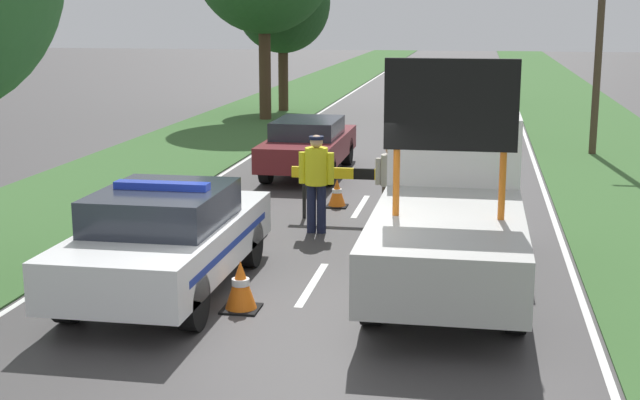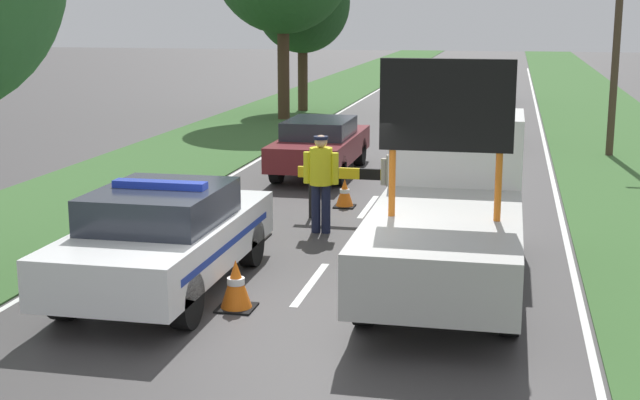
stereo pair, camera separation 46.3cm
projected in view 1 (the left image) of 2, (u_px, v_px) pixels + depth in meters
ground_plane at (293, 316)px, 11.73m from camera, size 160.00×160.00×0.00m
lane_markings at (407, 131)px, 29.61m from camera, size 7.74×69.35×0.01m
grass_verge_left at (241, 122)px, 32.03m from camera, size 4.34×120.00×0.03m
grass_verge_right at (591, 130)px, 29.94m from camera, size 4.34×120.00×0.03m
police_car at (167, 238)px, 12.57m from camera, size 1.91×4.73×1.62m
work_truck at (451, 203)px, 13.32m from camera, size 2.05×6.01×3.34m
road_barrier at (354, 178)px, 16.92m from camera, size 2.40×0.08×1.01m
police_officer at (316, 175)px, 15.91m from camera, size 0.64×0.41×1.78m
pedestrian_civilian at (390, 178)px, 16.40m from camera, size 0.56×0.35×1.55m
traffic_cone_near_police at (250, 219)px, 15.66m from camera, size 0.52×0.52×0.71m
traffic_cone_centre_front at (337, 193)px, 18.18m from camera, size 0.42×0.42×0.58m
traffic_cone_near_truck at (241, 286)px, 11.89m from camera, size 0.50×0.50×0.69m
queued_car_wagon_maroon at (309, 144)px, 21.81m from camera, size 1.71×4.62×1.36m
queued_car_sedan_silver at (466, 119)px, 26.78m from camera, size 1.91×4.01×1.37m
queued_car_van_white at (465, 97)px, 33.13m from camera, size 1.89×4.54×1.50m
queued_car_hatch_blue at (467, 84)px, 39.20m from camera, size 1.81×3.98×1.45m
roadside_tree_mid_left at (283, 3)px, 34.73m from camera, size 3.73×3.73×6.21m
utility_pole at (600, 25)px, 24.12m from camera, size 1.20×0.20×6.88m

